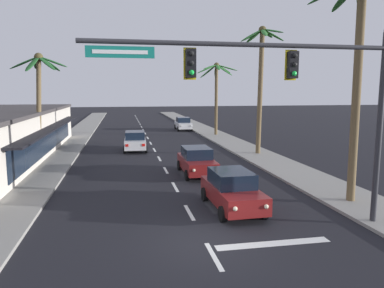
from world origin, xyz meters
The scene contains 13 objects.
ground_plane centered at (0.00, 0.00, 0.00)m, with size 220.00×220.00×0.00m, color black.
sidewalk_right centered at (7.80, 20.00, 0.07)m, with size 3.20×110.00×0.14m, color gray.
sidewalk_left centered at (-7.80, 20.00, 0.07)m, with size 3.20×110.00×0.14m, color gray.
lane_markings centered at (0.46, 19.00, 0.00)m, with size 4.28×86.27×0.01m.
traffic_signal_mast centered at (3.33, 0.40, 5.27)m, with size 10.85×0.41×7.35m.
sedan_lead_at_stop_bar centered at (1.91, 3.19, 0.85)m, with size 2.04×4.49×1.68m.
sedan_third_in_queue centered at (1.74, 9.97, 0.85)m, with size 1.95×4.45×1.68m.
sedan_oncoming_far centered at (-1.65, 19.89, 0.85)m, with size 2.05×4.49×1.68m.
sedan_parked_nearest_kerb centered at (5.16, 35.51, 0.85)m, with size 2.00×4.47×1.68m.
palm_left_second centered at (-8.22, 15.38, 5.52)m, with size 3.82×3.64×7.68m.
palm_right_nearest centered at (7.46, 2.99, 7.04)m, with size 4.41×4.40×10.19m.
palm_right_second centered at (8.08, 15.93, 6.79)m, with size 3.44×3.43×10.06m.
palm_right_third centered at (7.88, 28.86, 6.11)m, with size 4.93×4.66×8.27m.
Camera 1 is at (-2.69, -11.55, 5.10)m, focal length 34.12 mm.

